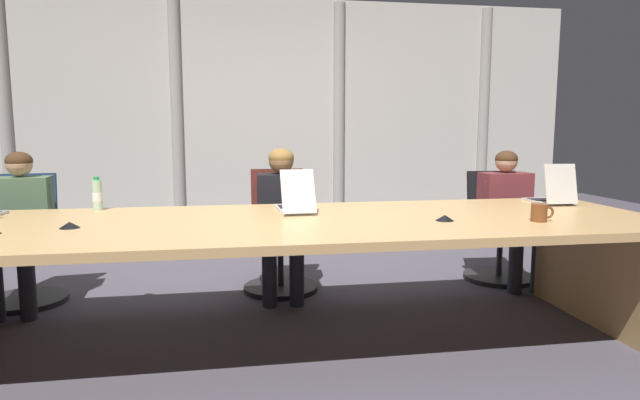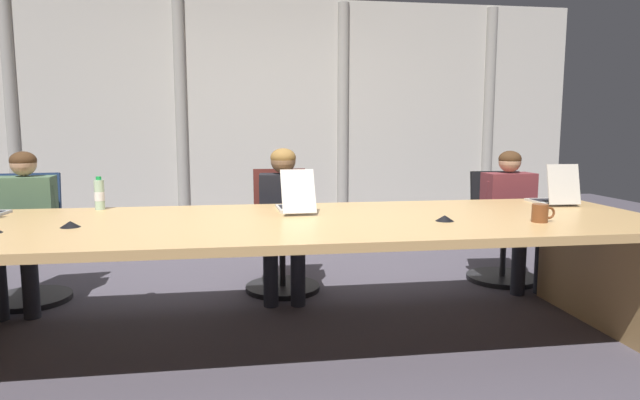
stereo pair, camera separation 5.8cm
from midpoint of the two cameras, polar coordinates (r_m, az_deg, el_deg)
name	(u,v)px [view 2 (the right image)]	position (r m, az deg, el deg)	size (l,w,h in m)	color
ground_plane	(297,340)	(3.50, -1.92, -14.39)	(13.24, 13.24, 0.00)	#47424C
conference_table	(297,242)	(3.32, -1.97, -4.39)	(4.50, 1.42, 0.76)	tan
curtain_backdrop	(269,127)	(5.82, -5.06, 7.59)	(6.62, 0.17, 2.62)	beige
laptop_left_mid	(295,203)	(3.62, -2.18, -0.30)	(0.23, 0.46, 0.29)	beige
laptop_center	(553,196)	(4.31, 23.60, 0.37)	(0.25, 0.38, 0.30)	beige
office_chair_left_end	(29,253)	(4.70, -27.87, -4.97)	(0.60, 0.60, 0.96)	navy
office_chair_left_mid	(281,245)	(4.45, -3.69, -4.70)	(0.60, 0.60, 0.97)	#511E19
office_chair_center	(501,239)	(4.99, 18.76, -3.90)	(0.60, 0.60, 0.93)	black
person_left_end	(23,220)	(4.49, -28.29, -1.84)	(0.43, 0.56, 1.14)	#4C6B4C
person_left_mid	(284,212)	(4.24, -3.43, -1.26)	(0.41, 0.57, 1.15)	black
person_center	(513,209)	(4.81, 19.90, -0.91)	(0.43, 0.55, 1.12)	brown
water_bottle_primary	(99,195)	(3.96, -21.69, 0.52)	(0.07, 0.07, 0.23)	#ADD1B2
coffee_mug_near	(541,213)	(3.46, 22.53, -1.28)	(0.14, 0.09, 0.11)	brown
conference_mic_middle	(445,218)	(3.33, 13.41, -1.86)	(0.11, 0.11, 0.04)	black
conference_mic_right_side	(70,224)	(3.33, -24.22, -2.32)	(0.11, 0.11, 0.04)	black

